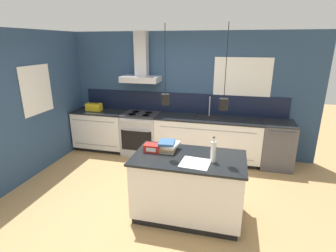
% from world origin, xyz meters
% --- Properties ---
extents(ground_plane, '(16.00, 16.00, 0.00)m').
position_xyz_m(ground_plane, '(0.00, 0.00, 0.00)').
color(ground_plane, tan).
rests_on(ground_plane, ground).
extents(wall_back, '(5.60, 2.39, 2.60)m').
position_xyz_m(wall_back, '(-0.05, 2.00, 1.35)').
color(wall_back, navy).
rests_on(wall_back, ground_plane).
extents(wall_left, '(0.08, 3.80, 2.60)m').
position_xyz_m(wall_left, '(-2.43, 0.70, 1.30)').
color(wall_left, navy).
rests_on(wall_left, ground_plane).
extents(counter_run_left, '(1.18, 0.64, 0.91)m').
position_xyz_m(counter_run_left, '(-1.78, 1.69, 0.46)').
color(counter_run_left, black).
rests_on(counter_run_left, ground_plane).
extents(counter_run_sink, '(2.15, 0.64, 1.32)m').
position_xyz_m(counter_run_sink, '(0.64, 1.69, 0.46)').
color(counter_run_sink, black).
rests_on(counter_run_sink, ground_plane).
extents(oven_range, '(0.77, 0.66, 0.91)m').
position_xyz_m(oven_range, '(-0.82, 1.69, 0.46)').
color(oven_range, '#B5B5BA').
rests_on(oven_range, ground_plane).
extents(dishwasher, '(0.60, 0.65, 0.91)m').
position_xyz_m(dishwasher, '(2.00, 1.69, 0.46)').
color(dishwasher, '#4C4C51').
rests_on(dishwasher, ground_plane).
extents(kitchen_island, '(1.51, 0.86, 0.91)m').
position_xyz_m(kitchen_island, '(0.57, -0.27, 0.46)').
color(kitchen_island, black).
rests_on(kitchen_island, ground_plane).
extents(bottle_on_island, '(0.07, 0.07, 0.34)m').
position_xyz_m(bottle_on_island, '(0.90, -0.34, 1.05)').
color(bottle_on_island, silver).
rests_on(bottle_on_island, kitchen_island).
extents(book_stack, '(0.29, 0.34, 0.14)m').
position_xyz_m(book_stack, '(0.25, -0.14, 0.98)').
color(book_stack, silver).
rests_on(book_stack, kitchen_island).
extents(red_supply_box, '(0.23, 0.16, 0.11)m').
position_xyz_m(red_supply_box, '(0.05, -0.21, 0.96)').
color(red_supply_box, red).
rests_on(red_supply_box, kitchen_island).
extents(paper_pile, '(0.39, 0.37, 0.01)m').
position_xyz_m(paper_pile, '(0.69, -0.44, 0.91)').
color(paper_pile, silver).
rests_on(paper_pile, kitchen_island).
extents(yellow_toolbox, '(0.34, 0.18, 0.19)m').
position_xyz_m(yellow_toolbox, '(-1.92, 1.69, 0.99)').
color(yellow_toolbox, gold).
rests_on(yellow_toolbox, counter_run_left).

